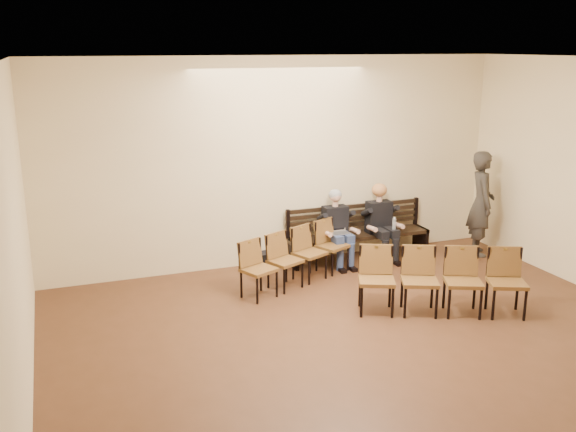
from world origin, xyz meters
name	(u,v)px	position (x,y,z in m)	size (l,w,h in m)	color
ground	(441,407)	(0.00, 0.00, 0.00)	(10.00, 10.00, 0.00)	#54301D
room_walls	(414,155)	(0.00, 0.79, 2.54)	(8.02, 10.01, 3.51)	#FAE6B3
bench	(359,246)	(1.37, 4.65, 0.23)	(2.60, 0.90, 0.45)	black
seated_man	(337,229)	(0.89, 4.53, 0.62)	(0.52, 0.71, 1.24)	black
seated_woman	(381,224)	(1.73, 4.53, 0.62)	(0.53, 0.73, 1.23)	black
laptop	(339,234)	(0.86, 4.39, 0.57)	(0.33, 0.26, 0.24)	silver
water_bottle	(394,231)	(1.85, 4.29, 0.56)	(0.07, 0.07, 0.22)	silver
bag	(262,261)	(-0.40, 4.75, 0.13)	(0.36, 0.25, 0.27)	black
passerby	(482,196)	(3.50, 4.11, 1.08)	(0.79, 0.52, 2.16)	#332F2A
chair_row_front	(298,257)	(-0.09, 3.88, 0.43)	(2.10, 0.47, 0.86)	brown
chair_row_back	(441,282)	(1.35, 2.08, 0.47)	(2.29, 0.51, 0.94)	brown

